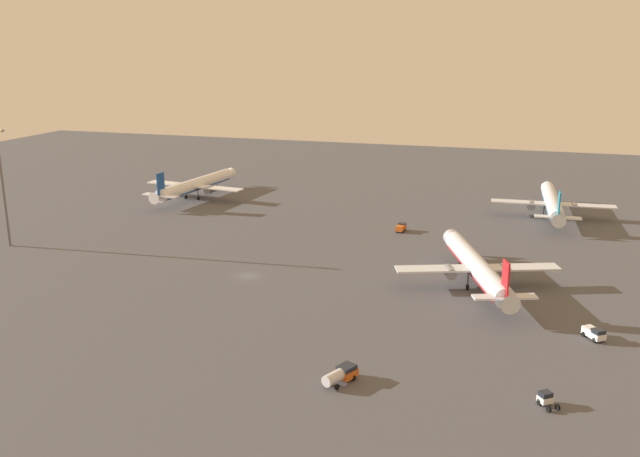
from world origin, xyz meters
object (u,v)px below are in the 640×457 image
at_px(fuel_truck, 341,374).
at_px(baggage_tractor, 401,227).
at_px(airplane_near_gate, 195,185).
at_px(airplane_taxiway_distant, 553,203).
at_px(pushback_tug, 546,399).
at_px(apron_light_west, 2,181).
at_px(airplane_terminal_side, 477,267).
at_px(maintenance_van, 594,333).

bearing_deg(fuel_truck, baggage_tractor, 119.93).
relative_size(airplane_near_gate, airplane_taxiway_distant, 1.00).
bearing_deg(airplane_taxiway_distant, pushback_tug, -94.37).
relative_size(pushback_tug, apron_light_west, 0.12).
bearing_deg(fuel_truck, pushback_tug, 29.54).
height_order(airplane_near_gate, apron_light_west, apron_light_west).
bearing_deg(airplane_terminal_side, airplane_taxiway_distant, 55.70).
height_order(baggage_tractor, apron_light_west, apron_light_west).
distance_m(airplane_terminal_side, maintenance_van, 30.74).
relative_size(maintenance_van, baggage_tractor, 1.04).
height_order(airplane_terminal_side, baggage_tractor, airplane_terminal_side).
bearing_deg(pushback_tug, apron_light_west, 124.91).
distance_m(airplane_terminal_side, fuel_truck, 52.15).
xyz_separation_m(fuel_truck, apron_light_west, (-100.02, 44.97, 15.57)).
bearing_deg(fuel_truck, airplane_terminal_side, 97.19).
relative_size(airplane_taxiway_distant, pushback_tug, 12.85).
xyz_separation_m(airplane_terminal_side, airplane_taxiway_distant, (16.77, 66.56, 0.07)).
bearing_deg(airplane_taxiway_distant, airplane_terminal_side, -106.85).
height_order(maintenance_van, baggage_tractor, same).
bearing_deg(maintenance_van, airplane_terminal_side, -80.78).
bearing_deg(apron_light_west, maintenance_van, -6.97).
distance_m(airplane_near_gate, fuel_truck, 134.94).
xyz_separation_m(airplane_near_gate, fuel_truck, (79.97, -108.65, -3.05)).
height_order(airplane_near_gate, airplane_taxiway_distant, airplane_near_gate).
distance_m(pushback_tug, baggage_tractor, 93.15).
bearing_deg(apron_light_west, pushback_tug, -18.27).
xyz_separation_m(maintenance_van, fuel_truck, (-38.25, -28.08, 0.19)).
bearing_deg(airplane_near_gate, airplane_taxiway_distant, 10.64).
relative_size(pushback_tug, baggage_tractor, 0.82).
bearing_deg(airplane_taxiway_distant, maintenance_van, -89.38).
bearing_deg(maintenance_van, baggage_tractor, -89.45).
distance_m(airplane_terminal_side, pushback_tug, 49.31).
height_order(airplane_near_gate, pushback_tug, airplane_near_gate).
bearing_deg(airplane_taxiway_distant, airplane_near_gate, -178.99).
relative_size(airplane_taxiway_distant, maintenance_van, 10.12).
relative_size(airplane_taxiway_distant, fuel_truck, 6.90).
xyz_separation_m(pushback_tug, baggage_tractor, (-36.62, 85.65, 0.11)).
xyz_separation_m(airplane_taxiway_distant, apron_light_west, (-133.16, -71.02, 12.52)).
bearing_deg(maintenance_van, pushback_tug, 35.56).
bearing_deg(airplane_terminal_side, airplane_near_gate, 128.26).
xyz_separation_m(pushback_tug, apron_light_west, (-129.86, 42.87, 15.87)).
distance_m(maintenance_van, baggage_tractor, 74.76).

